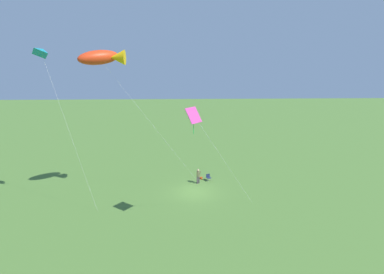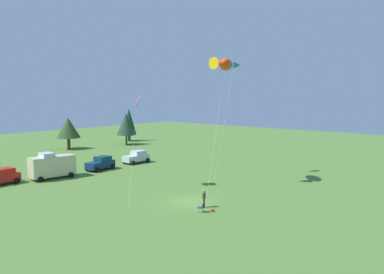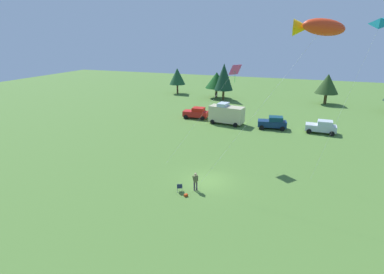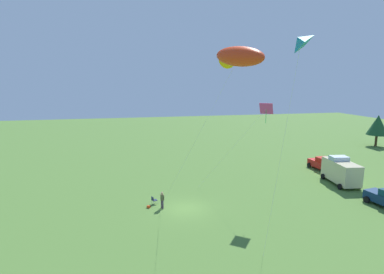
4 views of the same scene
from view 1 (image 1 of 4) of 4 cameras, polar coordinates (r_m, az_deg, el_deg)
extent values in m
plane|color=#4C7430|center=(32.91, 0.48, -10.41)|extent=(160.00, 160.00, 0.00)
cylinder|color=#423046|center=(34.91, 1.33, -8.15)|extent=(0.14, 0.14, 0.85)
cylinder|color=#423046|center=(34.80, 1.02, -8.22)|extent=(0.14, 0.14, 0.85)
cylinder|color=brown|center=(34.58, 1.18, -7.06)|extent=(0.46, 0.46, 0.62)
sphere|color=tan|center=(34.41, 1.19, -6.35)|extent=(0.24, 0.24, 0.24)
cylinder|color=brown|center=(34.61, 1.52, -6.98)|extent=(0.21, 0.17, 0.56)
cylinder|color=brown|center=(34.42, 0.95, -7.11)|extent=(0.13, 0.12, 0.55)
cube|color=#1D2747|center=(35.55, 3.21, -7.75)|extent=(0.63, 0.63, 0.04)
cube|color=#1D2747|center=(35.66, 3.05, -7.33)|extent=(0.46, 0.22, 0.40)
cylinder|color=#A5A8AD|center=(35.55, 3.67, -8.12)|extent=(0.03, 0.03, 0.42)
cylinder|color=#A5A8AD|center=(35.37, 3.06, -8.23)|extent=(0.03, 0.03, 0.42)
cylinder|color=#A5A8AD|center=(35.89, 3.35, -7.89)|extent=(0.03, 0.03, 0.42)
cylinder|color=#A5A8AD|center=(35.71, 2.75, -8.00)|extent=(0.03, 0.03, 0.42)
cube|color=#AE340F|center=(36.23, 1.74, -7.83)|extent=(0.36, 0.39, 0.22)
ellipsoid|color=red|center=(28.89, -17.37, 14.26)|extent=(4.05, 3.30, 1.63)
cone|color=#F1B50B|center=(28.51, -14.01, 14.49)|extent=(1.30, 1.35, 1.35)
sphere|color=yellow|center=(28.77, -19.64, 14.39)|extent=(0.33, 0.33, 0.33)
cylinder|color=silver|center=(31.00, -7.02, 1.66)|extent=(9.33, 4.36, 14.06)
cylinder|color=#4C3823|center=(35.19, 1.30, -8.70)|extent=(0.04, 0.04, 0.01)
pyramid|color=teal|center=(28.73, -26.42, 14.28)|extent=(1.83, 1.67, 1.01)
cylinder|color=silver|center=(28.64, -21.98, -0.13)|extent=(3.52, 0.24, 14.28)
cylinder|color=#4C3823|center=(30.49, -17.57, -13.26)|extent=(0.04, 0.04, 0.01)
cube|color=#D03D91|center=(22.21, 0.31, 4.17)|extent=(1.33, 1.43, 1.12)
cylinder|color=green|center=(22.36, 0.31, 2.23)|extent=(0.04, 0.04, 1.28)
cylinder|color=silver|center=(26.40, 6.70, -5.35)|extent=(6.12, 5.40, 9.87)
cylinder|color=#4C3823|center=(31.34, 11.32, -12.05)|extent=(0.04, 0.04, 0.01)
camera|label=2|loc=(60.74, 26.58, 9.87)|focal=35.00mm
camera|label=3|loc=(55.46, -8.83, 13.81)|focal=28.00mm
camera|label=4|loc=(43.86, -39.37, 9.41)|focal=28.00mm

